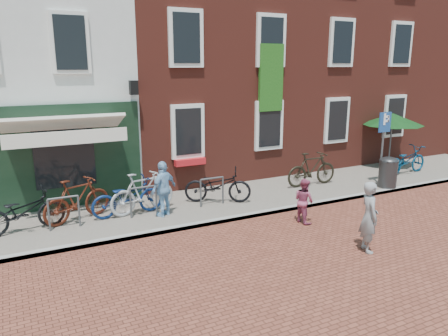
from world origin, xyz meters
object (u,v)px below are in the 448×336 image
bicycle_5 (312,169)px  parking_sign (384,135)px  bicycle_6 (407,160)px  boy (304,201)px  litter_bin (388,171)px  bicycle_4 (218,185)px  cafe_person (164,189)px  parasol (393,117)px  bicycle_3 (142,192)px  bicycle_0 (23,211)px  bicycle_1 (77,200)px  bicycle_2 (127,197)px  woman (369,217)px

bicycle_5 → parking_sign: bearing=-110.5°
bicycle_6 → boy: bearing=105.6°
litter_bin → bicycle_4: 5.79m
cafe_person → litter_bin: bearing=144.7°
parasol → bicycle_5: size_ratio=1.25×
parasol → bicycle_3: 10.37m
bicycle_3 → bicycle_0: bearing=80.1°
litter_bin → bicycle_6: bearing=26.1°
boy → bicycle_1: bearing=59.2°
litter_bin → bicycle_6: size_ratio=0.56×
boy → bicycle_2: bearing=54.4°
woman → boy: (-0.18, 2.08, -0.21)m
parasol → bicycle_2: size_ratio=1.21×
bicycle_3 → bicycle_5: bearing=-100.2°
parking_sign → cafe_person: size_ratio=1.63×
woman → bicycle_2: size_ratio=0.82×
litter_bin → bicycle_0: (-10.86, 1.15, -0.05)m
boy → bicycle_6: 6.64m
bicycle_2 → bicycle_5: bicycle_5 is taller
parking_sign → bicycle_4: size_ratio=1.25×
parking_sign → cafe_person: parking_sign is taller
parking_sign → litter_bin: bearing=-99.6°
bicycle_0 → bicycle_6: 12.87m
woman → bicycle_0: size_ratio=0.82×
bicycle_4 → parasol: bearing=-54.1°
bicycle_4 → bicycle_5: 3.56m
litter_bin → parasol: 3.44m
bicycle_0 → bicycle_1: (1.28, 0.19, 0.06)m
bicycle_0 → bicycle_6: bearing=-99.1°
litter_bin → woman: 5.22m
woman → bicycle_1: bearing=72.8°
parking_sign → bicycle_1: bearing=174.3°
bicycle_0 → boy: bearing=-117.7°
woman → bicycle_6: bearing=-32.6°
bicycle_2 → bicycle_4: size_ratio=1.00×
parking_sign → parasol: (2.27, 1.72, 0.28)m
bicycle_1 → bicycle_5: bearing=-113.2°
litter_bin → bicycle_3: (-7.90, 1.20, 0.01)m
litter_bin → cafe_person: 7.50m
woman → bicycle_2: woman is taller
bicycle_3 → bicycle_4: bearing=-103.7°
parking_sign → bicycle_0: 11.02m
woman → bicycle_4: woman is taller
parking_sign → bicycle_3: 8.09m
boy → bicycle_0: size_ratio=0.61×
bicycle_1 → bicycle_4: bicycle_1 is taller
litter_bin → bicycle_3: 7.99m
cafe_person → bicycle_6: bearing=151.8°
woman → bicycle_5: bearing=-0.9°
bicycle_1 → bicycle_2: bearing=-120.0°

